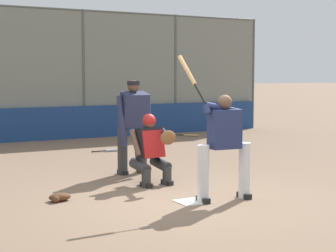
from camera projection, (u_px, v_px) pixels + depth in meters
The scene contains 10 objects.
ground_plane at pixel (191, 202), 8.36m from camera, with size 160.00×160.00×0.00m, color #7A604C.
home_plate_marker at pixel (191, 202), 8.36m from camera, with size 0.43×0.43×0.01m, color white.
backstop_fence at pixel (31, 71), 15.85m from camera, with size 15.71×0.08×3.79m.
padding_wall at pixel (33, 124), 15.90m from camera, with size 15.31×0.18×0.94m, color navy.
batter_at_plate at pixel (224, 143), 8.40m from camera, with size 1.00×0.69×2.19m.
catcher_behind_plate at pixel (151, 148), 9.63m from camera, with size 0.65×0.77×1.22m.
umpire_home at pixel (133, 124), 10.62m from camera, with size 0.73×0.45×1.78m.
spare_bat_near_backstop at pixel (112, 150), 13.74m from camera, with size 0.83×0.07×0.07m.
spare_bat_by_padding at pixel (189, 135), 17.08m from camera, with size 0.64×0.61×0.07m.
fielding_glove_on_dirt at pixel (59, 197), 8.41m from camera, with size 0.34×0.26×0.12m.
Camera 1 is at (4.25, 7.04, 1.91)m, focal length 60.00 mm.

